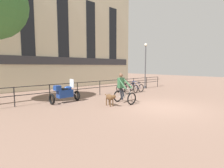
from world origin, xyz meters
TOP-DOWN VIEW (x-y plane):
  - ground_plane at (0.00, 0.00)m, footprint 60.00×60.00m
  - canal_railing at (-0.00, 5.20)m, footprint 15.05×0.05m
  - building_facade at (0.00, 10.99)m, footprint 18.00×0.72m
  - cyclist_with_bike at (-0.73, 2.13)m, footprint 0.70×1.18m
  - dog at (-1.80, 2.01)m, footprint 0.34×0.98m
  - parked_motorcycle at (-3.18, 4.44)m, footprint 1.75×0.68m
  - parked_bicycle_near_lamp at (1.82, 4.54)m, footprint 0.83×1.20m
  - parked_bicycle_mid_left at (2.58, 4.54)m, footprint 0.83×1.20m
  - parked_bicycle_mid_right at (3.34, 4.54)m, footprint 0.68×1.12m
  - street_lamp at (5.68, 5.41)m, footprint 0.28×0.28m

SIDE VIEW (x-z plane):
  - ground_plane at x=0.00m, z-range 0.00..0.00m
  - parked_bicycle_mid_left at x=2.58m, z-range -0.07..0.79m
  - parked_bicycle_mid_right at x=3.34m, z-range -0.07..0.79m
  - parked_bicycle_near_lamp at x=1.82m, z-range -0.07..0.79m
  - dog at x=-1.80m, z-range 0.13..0.78m
  - parked_motorcycle at x=-3.18m, z-range -0.11..1.24m
  - canal_railing at x=0.00m, z-range 0.18..1.23m
  - cyclist_with_bike at x=-0.73m, z-range -0.09..1.61m
  - street_lamp at x=5.68m, z-range 0.26..4.50m
  - building_facade at x=0.00m, z-range -0.02..10.57m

